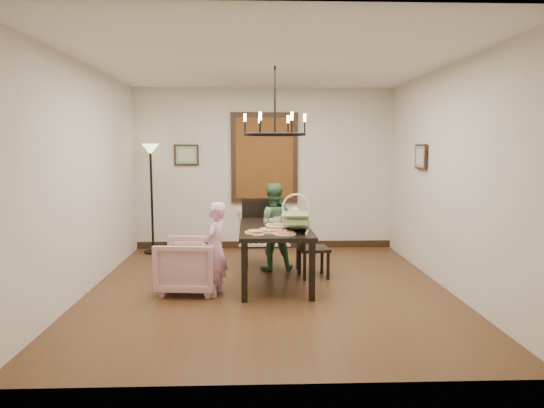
{
  "coord_description": "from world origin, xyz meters",
  "views": [
    {
      "loc": [
        -0.17,
        -5.99,
        1.8
      ],
      "look_at": [
        0.05,
        0.28,
        1.05
      ],
      "focal_mm": 32.0,
      "sensor_mm": 36.0,
      "label": 1
    }
  ],
  "objects": [
    {
      "name": "window_blinds",
      "position": [
        0.0,
        2.46,
        1.6
      ],
      "size": [
        1.0,
        0.03,
        1.4
      ],
      "primitive_type": "cube",
      "color": "brown",
      "rests_on": "room_shell"
    },
    {
      "name": "elderly_woman",
      "position": [
        -0.65,
        -0.25,
        0.47
      ],
      "size": [
        0.31,
        0.39,
        0.94
      ],
      "primitive_type": "imported",
      "rotation": [
        0.0,
        0.0,
        -1.85
      ],
      "color": "#EBA6CF",
      "rests_on": "room_shell"
    },
    {
      "name": "dining_table",
      "position": [
        0.09,
        0.23,
        0.67
      ],
      "size": [
        0.93,
        1.62,
        0.76
      ],
      "rotation": [
        0.0,
        0.0,
        0.01
      ],
      "color": "black",
      "rests_on": "room_shell"
    },
    {
      "name": "picture_right",
      "position": [
        2.21,
        0.9,
        1.65
      ],
      "size": [
        0.03,
        0.42,
        0.36
      ],
      "primitive_type": "cube",
      "rotation": [
        0.0,
        0.0,
        1.57
      ],
      "color": "black",
      "rests_on": "room_shell"
    },
    {
      "name": "radiator",
      "position": [
        0.0,
        2.48,
        0.35
      ],
      "size": [
        0.92,
        0.12,
        0.62
      ],
      "primitive_type": null,
      "color": "silver",
      "rests_on": "room_shell"
    },
    {
      "name": "drinking_glass",
      "position": [
        0.25,
        0.25,
        0.83
      ],
      "size": [
        0.08,
        0.08,
        0.15
      ],
      "primitive_type": "cylinder",
      "color": "silver",
      "rests_on": "dining_table"
    },
    {
      "name": "armchair",
      "position": [
        -1.0,
        -0.08,
        0.33
      ],
      "size": [
        0.8,
        0.78,
        0.67
      ],
      "primitive_type": "imported",
      "rotation": [
        0.0,
        0.0,
        -1.66
      ],
      "color": "#CD9D9F",
      "rests_on": "room_shell"
    },
    {
      "name": "baby_bouncer",
      "position": [
        0.33,
        -0.17,
        0.92
      ],
      "size": [
        0.44,
        0.54,
        0.32
      ],
      "primitive_type": null,
      "rotation": [
        0.0,
        0.0,
        -0.15
      ],
      "color": "#B5DF9A",
      "rests_on": "dining_table"
    },
    {
      "name": "floor_lamp",
      "position": [
        -1.9,
        2.15,
        0.9
      ],
      "size": [
        0.3,
        0.3,
        1.8
      ],
      "primitive_type": null,
      "color": "black",
      "rests_on": "room_shell"
    },
    {
      "name": "salad_bowl",
      "position": [
        0.1,
        -0.01,
        0.8
      ],
      "size": [
        0.33,
        0.33,
        0.08
      ],
      "primitive_type": "imported",
      "color": "white",
      "rests_on": "dining_table"
    },
    {
      "name": "pizza_platter",
      "position": [
        0.02,
        -0.15,
        0.78
      ],
      "size": [
        0.33,
        0.33,
        0.04
      ],
      "primitive_type": "cylinder",
      "color": "tan",
      "rests_on": "dining_table"
    },
    {
      "name": "chair_right",
      "position": [
        0.64,
        0.53,
        0.45
      ],
      "size": [
        0.44,
        0.44,
        0.9
      ],
      "primitive_type": null,
      "rotation": [
        0.0,
        0.0,
        1.69
      ],
      "color": "black",
      "rests_on": "room_shell"
    },
    {
      "name": "chandelier",
      "position": [
        0.09,
        0.23,
        1.95
      ],
      "size": [
        0.8,
        0.8,
        0.04
      ],
      "primitive_type": "torus",
      "color": "black",
      "rests_on": "room_shell"
    },
    {
      "name": "chair_far",
      "position": [
        -0.13,
        1.17,
        0.51
      ],
      "size": [
        0.48,
        0.48,
        1.02
      ],
      "primitive_type": null,
      "rotation": [
        0.0,
        0.0,
        0.09
      ],
      "color": "black",
      "rests_on": "room_shell"
    },
    {
      "name": "seated_man",
      "position": [
        0.08,
        0.97,
        0.53
      ],
      "size": [
        0.54,
        0.44,
        1.05
      ],
      "primitive_type": "imported",
      "rotation": [
        0.0,
        0.0,
        3.22
      ],
      "color": "#427049",
      "rests_on": "room_shell"
    },
    {
      "name": "room_shell",
      "position": [
        0.0,
        0.37,
        1.4
      ],
      "size": [
        4.51,
        5.0,
        2.81
      ],
      "color": "#532E1C",
      "rests_on": "ground"
    },
    {
      "name": "picture_back",
      "position": [
        -1.35,
        2.47,
        1.65
      ],
      "size": [
        0.42,
        0.03,
        0.36
      ],
      "primitive_type": "cube",
      "color": "black",
      "rests_on": "room_shell"
    }
  ]
}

